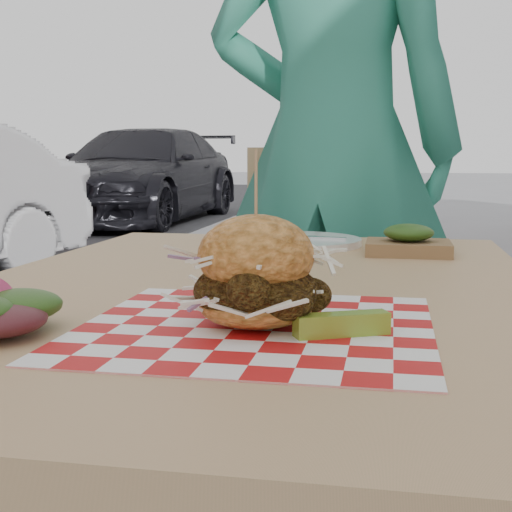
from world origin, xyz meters
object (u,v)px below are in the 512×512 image
Objects in this scene: car_dark at (142,175)px; patio_table at (251,337)px; patio_chair at (315,295)px; sandwich at (256,278)px; diner at (332,147)px.

patio_table is at bearing -67.07° from car_dark.
patio_chair is at bearing -64.90° from car_dark.
car_dark is 25.24× the size of sandwich.
car_dark is 4.81× the size of patio_chair.
patio_chair is at bearing 93.02° from sandwich.
diner is 1.58× the size of patio_table.
car_dark is at bearing -59.85° from diner.
diner is 0.99m from patio_table.
patio_chair is at bearing 90.43° from patio_table.
car_dark is at bearing 108.91° from patio_chair.
diner is 10.50× the size of sandwich.
diner reaches higher than patio_table.
sandwich is at bearing -67.31° from car_dark.
diner is 8.48m from car_dark.
car_dark is 9.35m from patio_table.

